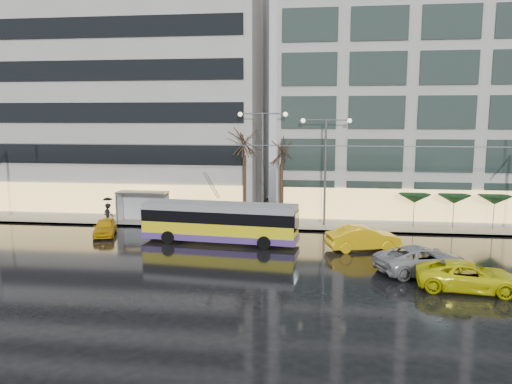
% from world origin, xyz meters
% --- Properties ---
extents(ground, '(140.00, 140.00, 0.00)m').
position_xyz_m(ground, '(0.00, 0.00, 0.00)').
color(ground, black).
rests_on(ground, ground).
extents(sidewalk, '(80.00, 10.00, 0.15)m').
position_xyz_m(sidewalk, '(2.00, 14.00, 0.07)').
color(sidewalk, gray).
rests_on(sidewalk, ground).
extents(kerb, '(80.00, 0.10, 0.15)m').
position_xyz_m(kerb, '(2.00, 9.05, 0.07)').
color(kerb, slate).
rests_on(kerb, ground).
extents(building_left, '(34.00, 14.00, 22.00)m').
position_xyz_m(building_left, '(-16.00, 19.00, 11.15)').
color(building_left, '#A4A19C').
rests_on(building_left, sidewalk).
extents(building_right, '(32.00, 14.00, 25.00)m').
position_xyz_m(building_right, '(19.00, 19.00, 12.65)').
color(building_right, '#A4A19C').
rests_on(building_right, sidewalk).
extents(trolleybus, '(11.10, 4.77, 5.07)m').
position_xyz_m(trolleybus, '(-0.35, 4.84, 1.37)').
color(trolleybus, yellow).
rests_on(trolleybus, ground).
extents(catenary, '(42.24, 5.12, 7.00)m').
position_xyz_m(catenary, '(1.00, 7.94, 4.25)').
color(catenary, '#595B60').
rests_on(catenary, ground).
extents(bus_shelter, '(4.20, 1.60, 2.51)m').
position_xyz_m(bus_shelter, '(-8.38, 10.69, 1.96)').
color(bus_shelter, '#595B60').
rests_on(bus_shelter, sidewalk).
extents(street_lamp_near, '(3.96, 0.36, 9.03)m').
position_xyz_m(street_lamp_near, '(2.00, 10.80, 5.99)').
color(street_lamp_near, '#595B60').
rests_on(street_lamp_near, sidewalk).
extents(street_lamp_far, '(3.96, 0.36, 8.53)m').
position_xyz_m(street_lamp_far, '(7.00, 10.80, 5.71)').
color(street_lamp_far, '#595B60').
rests_on(street_lamp_far, sidewalk).
extents(tree_a, '(3.20, 3.20, 8.40)m').
position_xyz_m(tree_a, '(0.50, 11.00, 7.09)').
color(tree_a, black).
rests_on(tree_a, sidewalk).
extents(tree_b, '(3.20, 3.20, 7.70)m').
position_xyz_m(tree_b, '(3.50, 11.20, 6.40)').
color(tree_b, black).
rests_on(tree_b, sidewalk).
extents(parasol_a, '(2.50, 2.50, 2.65)m').
position_xyz_m(parasol_a, '(14.00, 11.00, 2.45)').
color(parasol_a, '#595B60').
rests_on(parasol_a, sidewalk).
extents(parasol_b, '(2.50, 2.50, 2.65)m').
position_xyz_m(parasol_b, '(17.00, 11.00, 2.45)').
color(parasol_b, '#595B60').
rests_on(parasol_b, sidewalk).
extents(parasol_c, '(2.50, 2.50, 2.65)m').
position_xyz_m(parasol_c, '(20.00, 11.00, 2.45)').
color(parasol_c, '#595B60').
rests_on(parasol_c, sidewalk).
extents(taxi_a, '(2.56, 4.03, 1.28)m').
position_xyz_m(taxi_a, '(-9.33, 5.94, 0.64)').
color(taxi_a, '#DEA50B').
rests_on(taxi_a, ground).
extents(taxi_b, '(5.14, 3.00, 1.60)m').
position_xyz_m(taxi_b, '(9.51, 4.12, 0.80)').
color(taxi_b, yellow).
rests_on(taxi_b, ground).
extents(taxi_c, '(5.48, 3.06, 1.45)m').
position_xyz_m(taxi_c, '(14.19, -3.24, 0.72)').
color(taxi_c, yellow).
rests_on(taxi_c, ground).
extents(sedan_silver, '(6.04, 4.52, 1.53)m').
position_xyz_m(sedan_silver, '(12.42, -0.49, 0.76)').
color(sedan_silver, '#9F9FA3').
rests_on(sedan_silver, ground).
extents(pedestrian_a, '(1.03, 1.05, 2.19)m').
position_xyz_m(pedestrian_a, '(-6.97, 9.86, 1.60)').
color(pedestrian_a, black).
rests_on(pedestrian_a, sidewalk).
extents(pedestrian_b, '(1.12, 1.11, 1.82)m').
position_xyz_m(pedestrian_b, '(-5.51, 10.41, 1.06)').
color(pedestrian_b, black).
rests_on(pedestrian_b, sidewalk).
extents(pedestrian_c, '(1.18, 1.11, 2.11)m').
position_xyz_m(pedestrian_c, '(-10.74, 9.79, 1.26)').
color(pedestrian_c, black).
rests_on(pedestrian_c, sidewalk).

